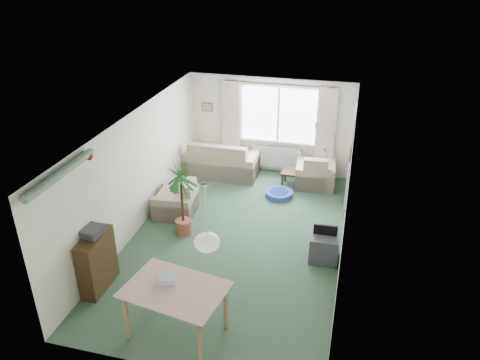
% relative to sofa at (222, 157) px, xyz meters
% --- Properties ---
extents(ground, '(6.50, 6.50, 0.00)m').
position_rel_sofa_xyz_m(ground, '(1.10, -2.75, -0.45)').
color(ground, '#315139').
extents(window, '(1.80, 0.03, 1.30)m').
position_rel_sofa_xyz_m(window, '(1.30, 0.48, 1.05)').
color(window, white).
extents(curtain_rod, '(2.60, 0.03, 0.03)m').
position_rel_sofa_xyz_m(curtain_rod, '(1.30, 0.40, 1.82)').
color(curtain_rod, black).
extents(curtain_left, '(0.45, 0.08, 2.00)m').
position_rel_sofa_xyz_m(curtain_left, '(0.15, 0.38, 0.82)').
color(curtain_left, beige).
extents(curtain_right, '(0.45, 0.08, 2.00)m').
position_rel_sofa_xyz_m(curtain_right, '(2.45, 0.38, 0.82)').
color(curtain_right, beige).
extents(radiator, '(1.20, 0.10, 0.55)m').
position_rel_sofa_xyz_m(radiator, '(1.30, 0.44, -0.05)').
color(radiator, white).
extents(doorway, '(0.03, 0.95, 2.00)m').
position_rel_sofa_xyz_m(doorway, '(3.08, -0.55, 0.55)').
color(doorway, black).
extents(pendant_lamp, '(0.36, 0.36, 0.36)m').
position_rel_sofa_xyz_m(pendant_lamp, '(1.30, -5.05, 1.03)').
color(pendant_lamp, white).
extents(tinsel_garland, '(1.60, 1.60, 0.12)m').
position_rel_sofa_xyz_m(tinsel_garland, '(-0.82, -5.05, 1.83)').
color(tinsel_garland, '#196626').
extents(bauble_cluster_a, '(0.20, 0.20, 0.20)m').
position_rel_sofa_xyz_m(bauble_cluster_a, '(2.40, -1.85, 1.77)').
color(bauble_cluster_a, silver).
extents(bauble_cluster_b, '(0.20, 0.20, 0.20)m').
position_rel_sofa_xyz_m(bauble_cluster_b, '(2.70, -3.05, 1.77)').
color(bauble_cluster_b, silver).
extents(wall_picture_back, '(0.28, 0.03, 0.22)m').
position_rel_sofa_xyz_m(wall_picture_back, '(-0.50, 0.48, 1.10)').
color(wall_picture_back, brown).
extents(wall_picture_right, '(0.03, 0.24, 0.30)m').
position_rel_sofa_xyz_m(wall_picture_right, '(3.08, -1.55, 1.10)').
color(wall_picture_right, brown).
extents(sofa, '(1.81, 0.96, 0.90)m').
position_rel_sofa_xyz_m(sofa, '(0.00, 0.00, 0.00)').
color(sofa, beige).
rests_on(sofa, ground).
extents(armchair_corner, '(0.95, 0.91, 0.80)m').
position_rel_sofa_xyz_m(armchair_corner, '(2.32, -0.02, -0.05)').
color(armchair_corner, '#C7AB96').
rests_on(armchair_corner, ground).
extents(armchair_left, '(0.88, 0.92, 0.77)m').
position_rel_sofa_xyz_m(armchair_left, '(-0.40, -2.09, -0.07)').
color(armchair_left, beige).
rests_on(armchair_left, ground).
extents(coffee_table, '(0.84, 0.48, 0.37)m').
position_rel_sofa_xyz_m(coffee_table, '(1.96, -0.19, -0.27)').
color(coffee_table, black).
rests_on(coffee_table, ground).
extents(photo_frame, '(0.12, 0.03, 0.16)m').
position_rel_sofa_xyz_m(photo_frame, '(2.00, -0.19, -0.00)').
color(photo_frame, brown).
rests_on(photo_frame, coffee_table).
extents(bookshelf, '(0.28, 0.82, 1.00)m').
position_rel_sofa_xyz_m(bookshelf, '(-0.74, -4.68, 0.05)').
color(bookshelf, black).
rests_on(bookshelf, ground).
extents(hifi_box, '(0.31, 0.38, 0.14)m').
position_rel_sofa_xyz_m(hifi_box, '(-0.76, -4.64, 0.61)').
color(hifi_box, '#343338').
rests_on(hifi_box, bookshelf).
extents(houseplant, '(0.74, 0.74, 1.59)m').
position_rel_sofa_xyz_m(houseplant, '(0.03, -2.79, 0.34)').
color(houseplant, '#1F5C26').
rests_on(houseplant, ground).
extents(dining_table, '(1.43, 1.07, 0.81)m').
position_rel_sofa_xyz_m(dining_table, '(0.91, -5.35, -0.05)').
color(dining_table, tan).
rests_on(dining_table, ground).
extents(gift_box, '(0.29, 0.23, 0.12)m').
position_rel_sofa_xyz_m(gift_box, '(0.75, -5.25, 0.42)').
color(gift_box, silver).
rests_on(gift_box, dining_table).
extents(tv_cube, '(0.53, 0.58, 0.51)m').
position_rel_sofa_xyz_m(tv_cube, '(2.80, -2.94, -0.20)').
color(tv_cube, '#37373C').
rests_on(tv_cube, ground).
extents(pet_bed, '(0.63, 0.63, 0.13)m').
position_rel_sofa_xyz_m(pet_bed, '(1.60, -0.81, -0.39)').
color(pet_bed, navy).
rests_on(pet_bed, ground).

